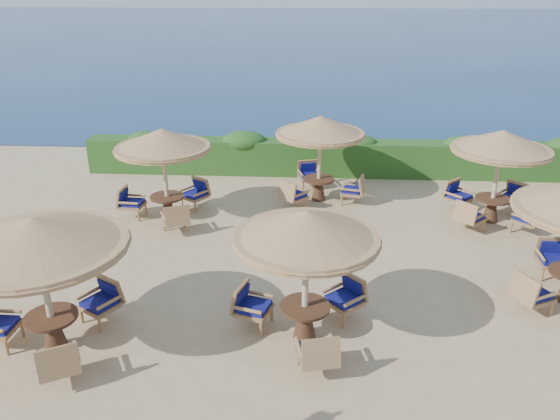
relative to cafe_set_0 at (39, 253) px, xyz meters
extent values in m
plane|color=tan|center=(5.82, 3.05, -1.99)|extent=(120.00, 120.00, 0.00)
plane|color=#0B224B|center=(5.82, 73.05, -1.99)|extent=(160.00, 160.00, 0.00)
cube|color=#1D4415|center=(5.82, 10.25, -1.39)|extent=(18.00, 0.90, 1.20)
cylinder|color=#C9B88E|center=(0.00, 0.00, -0.79)|extent=(0.12, 0.12, 2.40)
cone|color=olive|center=(0.00, 0.00, 0.39)|extent=(3.17, 3.17, 0.55)
cylinder|color=olive|center=(0.00, 0.00, 0.11)|extent=(3.11, 3.11, 0.14)
cylinder|color=#482B19|center=(0.00, 0.00, -1.31)|extent=(0.96, 0.96, 0.06)
cone|color=#482B19|center=(0.00, 0.00, -1.66)|extent=(0.44, 0.44, 0.64)
cylinder|color=#C9B88E|center=(4.63, 0.62, -0.79)|extent=(0.12, 0.12, 2.40)
cone|color=olive|center=(4.63, 0.62, 0.39)|extent=(2.68, 2.68, 0.55)
cylinder|color=olive|center=(4.63, 0.62, 0.11)|extent=(2.63, 2.63, 0.14)
cylinder|color=#482B19|center=(4.63, 0.62, -1.31)|extent=(0.96, 0.96, 0.06)
cone|color=#482B19|center=(4.63, 0.62, -1.66)|extent=(0.44, 0.44, 0.64)
cylinder|color=#C9B88E|center=(0.61, 6.04, -0.79)|extent=(0.12, 0.12, 2.40)
cone|color=olive|center=(0.61, 6.04, 0.39)|extent=(2.65, 2.65, 0.55)
cylinder|color=olive|center=(0.61, 6.04, 0.11)|extent=(2.60, 2.60, 0.14)
cylinder|color=#482B19|center=(0.61, 6.04, -1.31)|extent=(0.96, 0.96, 0.06)
cone|color=#482B19|center=(0.61, 6.04, -1.66)|extent=(0.44, 0.44, 0.64)
cylinder|color=#C9B88E|center=(4.93, 7.79, -0.79)|extent=(0.12, 0.12, 2.40)
cone|color=olive|center=(4.93, 7.79, 0.39)|extent=(2.70, 2.70, 0.55)
cylinder|color=olive|center=(4.93, 7.79, 0.11)|extent=(2.65, 2.65, 0.14)
cylinder|color=#482B19|center=(4.93, 7.79, -1.31)|extent=(0.96, 0.96, 0.06)
cone|color=#482B19|center=(4.93, 7.79, -1.66)|extent=(0.44, 0.44, 0.64)
cylinder|color=#C9B88E|center=(9.81, 6.44, -0.79)|extent=(0.12, 0.12, 2.40)
cone|color=olive|center=(9.81, 6.44, 0.39)|extent=(2.68, 2.68, 0.55)
cylinder|color=olive|center=(9.81, 6.44, 0.11)|extent=(2.63, 2.63, 0.14)
cylinder|color=#482B19|center=(9.81, 6.44, -1.31)|extent=(0.96, 0.96, 0.06)
cone|color=#482B19|center=(9.81, 6.44, -1.66)|extent=(0.44, 0.44, 0.64)
camera|label=1|loc=(4.68, -8.13, 4.37)|focal=35.00mm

